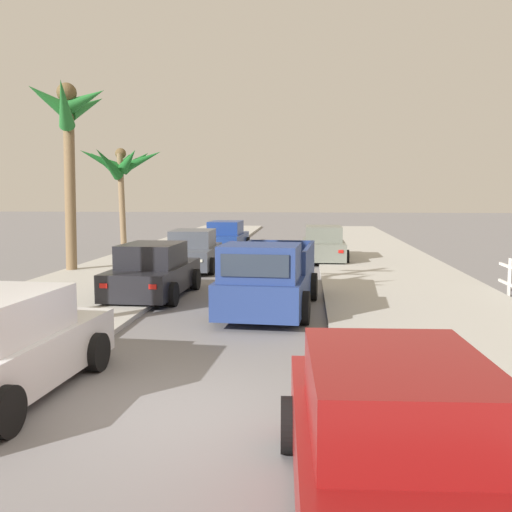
% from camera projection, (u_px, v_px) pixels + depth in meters
% --- Properties ---
extents(ground_plane, '(160.00, 160.00, 0.00)m').
position_uv_depth(ground_plane, '(174.00, 414.00, 7.61)').
color(ground_plane, slate).
extents(sidewalk_left, '(5.08, 60.00, 0.12)m').
position_uv_depth(sidewalk_left, '(121.00, 276.00, 19.91)').
color(sidewalk_left, '#B2AFA8').
rests_on(sidewalk_left, ground).
extents(sidewalk_right, '(5.08, 60.00, 0.12)m').
position_uv_depth(sidewalk_right, '(397.00, 279.00, 19.05)').
color(sidewalk_right, '#B2AFA8').
rests_on(sidewalk_right, ground).
extents(curb_left, '(0.16, 60.00, 0.10)m').
position_uv_depth(curb_left, '(153.00, 276.00, 19.81)').
color(curb_left, silver).
rests_on(curb_left, ground).
extents(curb_right, '(0.16, 60.00, 0.10)m').
position_uv_depth(curb_right, '(363.00, 279.00, 19.15)').
color(curb_right, silver).
rests_on(curb_right, ground).
extents(pickup_truck, '(2.48, 5.33, 1.80)m').
position_uv_depth(pickup_truck, '(269.00, 279.00, 14.18)').
color(pickup_truck, navy).
rests_on(pickup_truck, ground).
extents(car_right_near, '(2.12, 4.30, 1.54)m').
position_uv_depth(car_right_near, '(226.00, 237.00, 28.69)').
color(car_right_near, navy).
rests_on(car_right_near, ground).
extents(car_left_mid, '(2.13, 4.30, 1.54)m').
position_uv_depth(car_left_mid, '(153.00, 272.00, 16.10)').
color(car_left_mid, black).
rests_on(car_left_mid, ground).
extents(car_right_mid, '(2.04, 4.26, 1.54)m').
position_uv_depth(car_right_mid, '(323.00, 245.00, 24.52)').
color(car_right_mid, slate).
rests_on(car_right_mid, ground).
extents(car_left_far, '(2.17, 4.32, 1.54)m').
position_uv_depth(car_left_far, '(394.00, 445.00, 5.04)').
color(car_left_far, maroon).
rests_on(car_left_far, ground).
extents(car_right_far, '(2.12, 4.30, 1.54)m').
position_uv_depth(car_right_far, '(193.00, 251.00, 21.79)').
color(car_right_far, '#474C56').
rests_on(car_right_far, ground).
extents(palm_tree_right_fore, '(3.19, 4.25, 6.91)m').
position_uv_depth(palm_tree_right_fore, '(68.00, 122.00, 20.61)').
color(palm_tree_right_fore, brown).
rests_on(palm_tree_right_fore, ground).
extents(palm_tree_left_mid, '(4.18, 4.06, 5.26)m').
position_uv_depth(palm_tree_left_mid, '(120.00, 165.00, 28.35)').
color(palm_tree_left_mid, '#846B4C').
rests_on(palm_tree_left_mid, ground).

